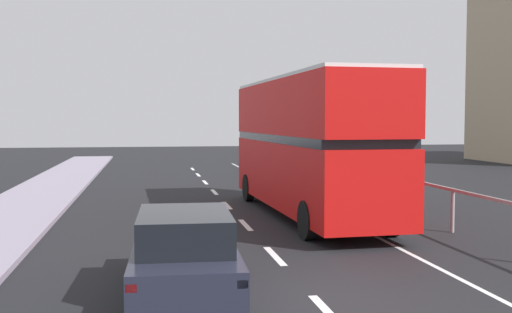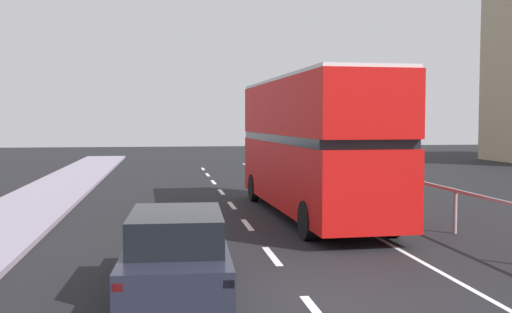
% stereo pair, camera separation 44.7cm
% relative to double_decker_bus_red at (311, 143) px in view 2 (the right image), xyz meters
% --- Properties ---
extents(ground_plane, '(74.45, 120.00, 0.10)m').
position_rel_double_decker_bus_red_xyz_m(ground_plane, '(-2.21, -8.62, -2.37)').
color(ground_plane, black).
extents(lane_paint_markings, '(3.21, 46.00, 0.01)m').
position_rel_double_decker_bus_red_xyz_m(lane_paint_markings, '(-0.29, -0.25, -2.32)').
color(lane_paint_markings, silver).
rests_on(lane_paint_markings, ground).
extents(bridge_side_railing, '(0.10, 42.00, 1.19)m').
position_rel_double_decker_bus_red_xyz_m(bridge_side_railing, '(3.11, 0.38, -1.35)').
color(bridge_side_railing, gray).
rests_on(bridge_side_railing, ground).
extents(double_decker_bus_red, '(2.83, 10.62, 4.33)m').
position_rel_double_decker_bus_red_xyz_m(double_decker_bus_red, '(0.00, 0.00, 0.00)').
color(double_decker_bus_red, red).
rests_on(double_decker_bus_red, ground).
extents(hatchback_car_near, '(1.95, 4.33, 1.45)m').
position_rel_double_decker_bus_red_xyz_m(hatchback_car_near, '(-4.37, -7.94, -1.63)').
color(hatchback_car_near, '#202130').
rests_on(hatchback_car_near, ground).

